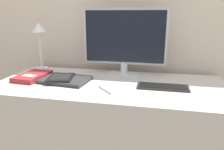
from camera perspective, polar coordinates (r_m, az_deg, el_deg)
wall_back at (r=1.65m, az=2.45°, el=17.79°), size 3.60×0.05×2.40m
desk at (r=1.50m, az=-0.41°, el=-15.51°), size 1.41×0.63×0.73m
monitor at (r=1.49m, az=3.29°, el=9.15°), size 0.56×0.11×0.45m
keyboard at (r=1.30m, az=13.15°, el=-3.01°), size 0.29×0.11×0.01m
laptop at (r=1.41m, az=-12.06°, el=-1.21°), size 0.31×0.24×0.02m
ereader at (r=1.41m, az=-13.24°, el=-0.60°), size 0.18×0.21×0.01m
desk_lamp at (r=1.70m, az=-18.44°, el=9.45°), size 0.11×0.11×0.35m
notebook at (r=1.53m, az=-20.01°, el=-0.32°), size 0.17×0.27×0.03m
pen at (r=1.22m, az=-1.90°, el=-3.94°), size 0.10×0.12×0.01m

